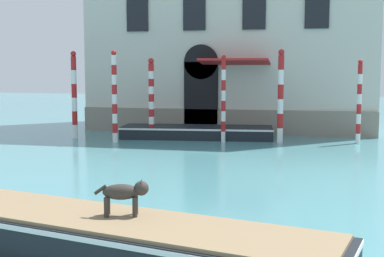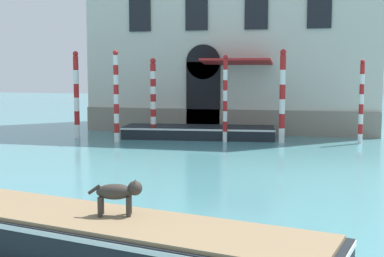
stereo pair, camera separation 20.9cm
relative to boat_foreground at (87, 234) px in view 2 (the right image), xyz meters
name	(u,v)px [view 2 (the right image)]	position (x,y,z in m)	size (l,w,h in m)	color
palazzo_left	(236,2)	(-0.69, 20.01, 6.14)	(14.06, 7.40, 13.08)	beige
boat_foreground	(87,234)	(0.00, 0.00, 0.00)	(8.49, 3.48, 0.72)	black
dog_on_deck	(119,192)	(0.54, 0.06, 0.72)	(0.87, 0.40, 0.59)	#332D28
boat_moored_near_palazzo	(199,132)	(-1.56, 15.19, -0.10)	(6.88, 2.58, 0.54)	black
mooring_pole_0	(76,95)	(-6.86, 13.92, 1.57)	(0.24, 0.24, 3.86)	white
mooring_pole_1	(361,102)	(5.32, 15.03, 1.37)	(0.19, 0.19, 3.47)	white
mooring_pole_2	(153,98)	(-3.46, 14.45, 1.41)	(0.25, 0.25, 3.55)	white
mooring_pole_3	(282,96)	(2.13, 14.60, 1.59)	(0.26, 0.26, 3.90)	white
mooring_pole_4	(225,98)	(-0.23, 14.31, 1.47)	(0.19, 0.19, 3.67)	white
mooring_pole_5	(116,96)	(-4.64, 13.08, 1.57)	(0.22, 0.22, 3.86)	white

